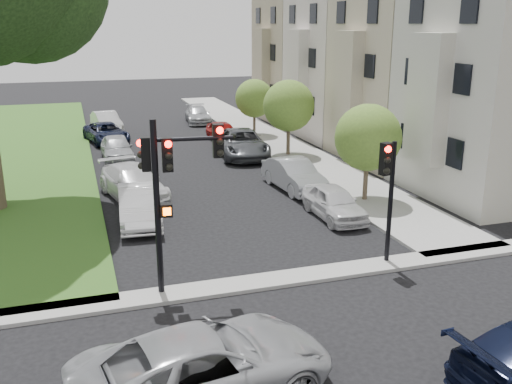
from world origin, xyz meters
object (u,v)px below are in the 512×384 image
object	(u,v)px
small_tree_b	(289,106)
car_parked_4	(198,115)
car_parked_6	(133,183)
car_parked_8	(106,133)
small_tree_c	(254,98)
traffic_signal_secondary	(388,180)
car_parked_3	(223,132)
traffic_signal_main	(170,176)
car_parked_1	(294,175)
car_parked_9	(106,122)
car_parked_2	(242,143)
car_cross_near	(205,365)
small_tree_a	(368,138)
car_parked_0	(334,202)
car_parked_7	(117,148)
car_parked_5	(139,205)

from	to	relation	value
small_tree_b	car_parked_4	xyz separation A→B (m)	(-2.60, 13.27, -2.36)
car_parked_6	car_parked_8	distance (m)	13.34
small_tree_c	traffic_signal_secondary	xyz separation A→B (m)	(-2.72, -22.48, 0.22)
car_parked_3	small_tree_b	bearing A→B (deg)	-67.47
traffic_signal_main	car_parked_3	distance (m)	22.53
car_parked_1	car_parked_9	bearing A→B (deg)	107.72
car_parked_2	car_cross_near	bearing A→B (deg)	-102.27
traffic_signal_secondary	car_parked_6	world-z (taller)	traffic_signal_secondary
small_tree_b	traffic_signal_secondary	size ratio (longest dim) A/B	1.10
traffic_signal_main	car_parked_9	size ratio (longest dim) A/B	1.18
small_tree_a	car_parked_8	xyz separation A→B (m)	(-10.04, 16.91, -2.24)
small_tree_b	car_parked_9	distance (m)	15.25
car_parked_9	car_parked_2	bearing A→B (deg)	-65.26
car_parked_0	car_cross_near	bearing A→B (deg)	-127.65
traffic_signal_secondary	car_parked_7	size ratio (longest dim) A/B	0.97
car_parked_0	car_parked_1	xyz separation A→B (m)	(-0.04, 4.32, 0.07)
car_parked_8	car_parked_3	bearing A→B (deg)	-26.60
small_tree_b	traffic_signal_secondary	bearing A→B (deg)	-99.72
small_tree_b	car_parked_5	distance (m)	13.75
car_parked_8	car_parked_4	bearing A→B (deg)	26.58
traffic_signal_secondary	car_parked_3	xyz separation A→B (m)	(0.13, 21.26, -2.20)
traffic_signal_secondary	car_parked_2	xyz separation A→B (m)	(0.06, 16.60, -2.06)
car_cross_near	car_parked_6	distance (m)	14.94
small_tree_a	small_tree_c	distance (m)	16.16
small_tree_c	car_parked_1	size ratio (longest dim) A/B	0.89
traffic_signal_secondary	car_parked_6	xyz separation A→B (m)	(-6.99, 9.90, -2.12)
traffic_signal_main	small_tree_a	bearing A→B (deg)	33.21
small_tree_a	small_tree_b	xyz separation A→B (m)	(0.00, 9.53, 0.11)
small_tree_b	traffic_signal_main	xyz separation A→B (m)	(-9.59, -15.81, 0.56)
small_tree_a	car_parked_8	distance (m)	19.79
car_parked_7	car_parked_8	world-z (taller)	car_parked_7
small_tree_b	car_parked_8	world-z (taller)	small_tree_b
traffic_signal_main	car_parked_6	size ratio (longest dim) A/B	1.01
traffic_signal_main	car_parked_4	size ratio (longest dim) A/B	1.17
small_tree_a	traffic_signal_main	bearing A→B (deg)	-146.79
car_cross_near	car_parked_7	xyz separation A→B (m)	(0.05, 22.91, -0.05)
small_tree_b	car_parked_6	size ratio (longest dim) A/B	0.88
car_cross_near	car_parked_3	world-z (taller)	car_cross_near
car_parked_0	car_parked_2	bearing A→B (deg)	92.09
car_cross_near	car_parked_6	world-z (taller)	car_cross_near
traffic_signal_main	car_cross_near	bearing A→B (deg)	-92.81
car_parked_5	car_parked_8	distance (m)	16.70
car_parked_6	car_parked_0	bearing A→B (deg)	-46.65
car_parked_5	car_parked_9	size ratio (longest dim) A/B	1.01
car_parked_4	traffic_signal_main	bearing A→B (deg)	-97.45
car_parked_9	car_parked_7	bearing A→B (deg)	-98.90
car_parked_2	small_tree_c	bearing A→B (deg)	71.76
car_parked_0	car_parked_8	distance (m)	20.07
small_tree_b	car_cross_near	xyz separation A→B (m)	(-9.84, -20.89, -2.22)
car_parked_0	car_parked_3	size ratio (longest dim) A/B	1.00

